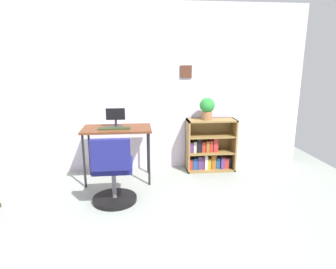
{
  "coord_description": "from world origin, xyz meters",
  "views": [
    {
      "loc": [
        0.08,
        -2.2,
        1.6
      ],
      "look_at": [
        0.44,
        1.21,
        0.75
      ],
      "focal_mm": 31.01,
      "sensor_mm": 36.0,
      "label": 1
    }
  ],
  "objects_px": {
    "bookshelf_low": "(209,148)",
    "keyboard": "(114,128)",
    "monitor": "(116,118)",
    "potted_plant_on_shelf": "(207,107)",
    "desk": "(117,133)",
    "office_chair": "(113,175)"
  },
  "relations": [
    {
      "from": "office_chair",
      "to": "potted_plant_on_shelf",
      "type": "distance_m",
      "value": 1.73
    },
    {
      "from": "potted_plant_on_shelf",
      "to": "monitor",
      "type": "bearing_deg",
      "value": -172.08
    },
    {
      "from": "monitor",
      "to": "keyboard",
      "type": "distance_m",
      "value": 0.17
    },
    {
      "from": "monitor",
      "to": "office_chair",
      "type": "xyz_separation_m",
      "value": [
        0.0,
        -0.77,
        -0.52
      ]
    },
    {
      "from": "monitor",
      "to": "bookshelf_low",
      "type": "xyz_separation_m",
      "value": [
        1.37,
        0.23,
        -0.52
      ]
    },
    {
      "from": "keyboard",
      "to": "bookshelf_low",
      "type": "height_order",
      "value": "bookshelf_low"
    },
    {
      "from": "keyboard",
      "to": "bookshelf_low",
      "type": "relative_size",
      "value": 0.53
    },
    {
      "from": "monitor",
      "to": "keyboard",
      "type": "bearing_deg",
      "value": -96.43
    },
    {
      "from": "office_chair",
      "to": "potted_plant_on_shelf",
      "type": "xyz_separation_m",
      "value": [
        1.3,
        0.95,
        0.62
      ]
    },
    {
      "from": "monitor",
      "to": "potted_plant_on_shelf",
      "type": "relative_size",
      "value": 0.8
    },
    {
      "from": "bookshelf_low",
      "to": "potted_plant_on_shelf",
      "type": "xyz_separation_m",
      "value": [
        -0.06,
        -0.05,
        0.63
      ]
    },
    {
      "from": "desk",
      "to": "potted_plant_on_shelf",
      "type": "relative_size",
      "value": 2.85
    },
    {
      "from": "desk",
      "to": "office_chair",
      "type": "relative_size",
      "value": 1.11
    },
    {
      "from": "desk",
      "to": "keyboard",
      "type": "bearing_deg",
      "value": -110.03
    },
    {
      "from": "monitor",
      "to": "bookshelf_low",
      "type": "distance_m",
      "value": 1.48
    },
    {
      "from": "desk",
      "to": "bookshelf_low",
      "type": "height_order",
      "value": "bookshelf_low"
    },
    {
      "from": "monitor",
      "to": "potted_plant_on_shelf",
      "type": "height_order",
      "value": "potted_plant_on_shelf"
    },
    {
      "from": "desk",
      "to": "bookshelf_low",
      "type": "bearing_deg",
      "value": 11.64
    },
    {
      "from": "bookshelf_low",
      "to": "keyboard",
      "type": "bearing_deg",
      "value": -165.54
    },
    {
      "from": "bookshelf_low",
      "to": "potted_plant_on_shelf",
      "type": "distance_m",
      "value": 0.63
    },
    {
      "from": "desk",
      "to": "office_chair",
      "type": "distance_m",
      "value": 0.79
    },
    {
      "from": "keyboard",
      "to": "potted_plant_on_shelf",
      "type": "xyz_separation_m",
      "value": [
        1.32,
        0.31,
        0.21
      ]
    }
  ]
}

